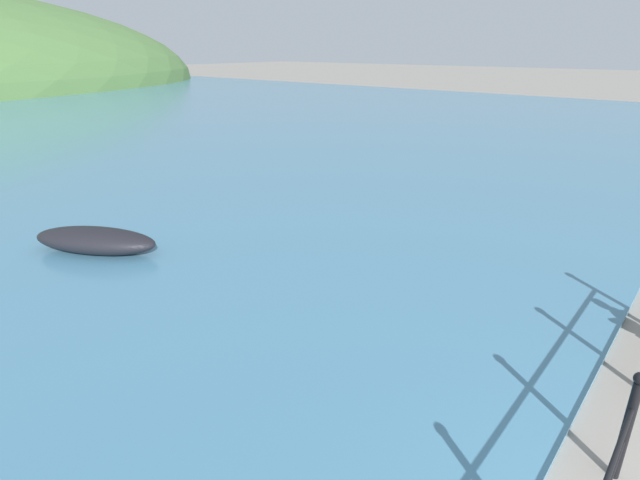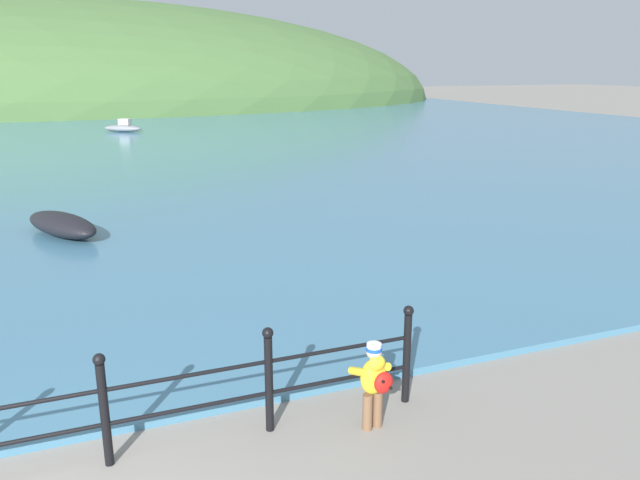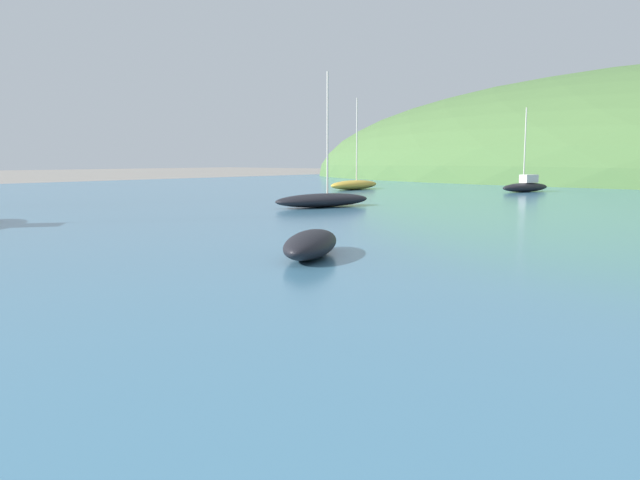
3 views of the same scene
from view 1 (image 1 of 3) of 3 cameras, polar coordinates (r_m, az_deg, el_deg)
The scene contains 2 objects.
iron_railing at distance 5.09m, azimuth 30.07°, elevation -22.59°, with size 8.47×0.12×1.21m.
boat_white_sailboat at distance 10.82m, azimuth -24.30°, elevation -0.04°, with size 1.97×2.68×0.50m.
Camera 1 is at (-3.88, 1.35, 3.94)m, focal length 28.00 mm.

